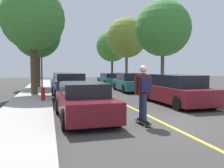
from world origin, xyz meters
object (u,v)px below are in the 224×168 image
at_px(street_tree_right_near, 127,38).
at_px(streetlamp, 41,47).
at_px(parked_car_right_near, 130,82).
at_px(parked_car_left_far, 64,81).
at_px(parked_car_right_far, 110,79).
at_px(skateboard, 143,122).
at_px(parked_car_left_nearest, 84,101).
at_px(parked_car_right_nearest, 176,90).
at_px(street_tree_left_near, 37,35).
at_px(parked_car_left_near, 69,86).
at_px(skateboarder, 143,90).
at_px(street_tree_left_nearest, 33,19).
at_px(street_tree_right_nearest, 163,29).
at_px(street_tree_right_far, 112,46).

bearing_deg(street_tree_right_near, streetlamp, -151.33).
xyz_separation_m(parked_car_right_near, streetlamp, (-6.64, 2.76, 2.77)).
xyz_separation_m(parked_car_left_far, parked_car_right_far, (4.89, 3.69, -0.06)).
bearing_deg(skateboard, parked_car_left_nearest, 142.07).
distance_m(parked_car_left_nearest, parked_car_right_nearest, 5.40).
relative_size(parked_car_left_nearest, skateboard, 4.86).
relative_size(parked_car_right_far, streetlamp, 0.71).
height_order(street_tree_right_near, streetlamp, street_tree_right_near).
relative_size(parked_car_right_near, street_tree_left_near, 0.66).
distance_m(parked_car_left_nearest, parked_car_left_far, 12.01).
height_order(parked_car_right_nearest, parked_car_right_far, parked_car_right_nearest).
distance_m(parked_car_right_nearest, street_tree_right_near, 15.38).
distance_m(parked_car_left_near, skateboarder, 8.04).
xyz_separation_m(parked_car_left_nearest, parked_car_right_nearest, (4.89, 2.27, 0.09)).
relative_size(parked_car_left_nearest, street_tree_left_nearest, 0.61).
distance_m(parked_car_left_far, street_tree_right_nearest, 8.94).
bearing_deg(parked_car_right_near, parked_car_left_far, 151.27).
xyz_separation_m(street_tree_left_nearest, skateboarder, (3.82, -9.24, -3.77)).
height_order(parked_car_right_near, street_tree_right_nearest, street_tree_right_nearest).
xyz_separation_m(streetlamp, skateboard, (3.45, -13.42, -3.37)).
bearing_deg(street_tree_right_nearest, skateboard, -119.20).
bearing_deg(street_tree_right_nearest, parked_car_right_near, 150.94).
relative_size(parked_car_right_nearest, parked_car_right_near, 1.09).
distance_m(parked_car_left_near, parked_car_left_far, 5.53).
bearing_deg(parked_car_left_nearest, parked_car_right_far, 72.68).
relative_size(street_tree_right_nearest, street_tree_right_near, 0.93).
height_order(parked_car_right_far, skateboard, parked_car_right_far).
relative_size(street_tree_right_nearest, skateboarder, 3.69).
relative_size(street_tree_right_near, street_tree_right_far, 1.07).
height_order(parked_car_left_nearest, street_tree_left_nearest, street_tree_left_nearest).
xyz_separation_m(parked_car_left_nearest, streetlamp, (-1.75, 12.10, 2.82)).
distance_m(street_tree_left_nearest, street_tree_left_near, 6.09).
relative_size(street_tree_right_nearest, streetlamp, 1.14).
bearing_deg(street_tree_right_nearest, street_tree_left_nearest, -178.22).
relative_size(parked_car_left_nearest, parked_car_left_far, 0.90).
relative_size(parked_car_left_far, street_tree_left_near, 0.70).
xyz_separation_m(street_tree_right_nearest, skateboarder, (-5.30, -9.52, -3.58)).
distance_m(street_tree_left_nearest, street_tree_right_nearest, 9.13).
bearing_deg(skateboarder, skateboard, 92.81).
xyz_separation_m(parked_car_left_nearest, street_tree_left_nearest, (-2.11, 7.87, 4.26)).
xyz_separation_m(parked_car_right_nearest, parked_car_right_near, (-0.00, 7.06, -0.04)).
distance_m(parked_car_right_nearest, parked_car_right_near, 7.06).
relative_size(streetlamp, skateboard, 6.86).
relative_size(street_tree_left_nearest, skateboarder, 3.79).
bearing_deg(street_tree_left_near, street_tree_right_near, 17.80).
xyz_separation_m(parked_car_right_far, skateboard, (-3.19, -17.03, -0.55)).
distance_m(street_tree_right_near, skateboarder, 19.40).
bearing_deg(street_tree_right_nearest, streetlamp, 155.77).
bearing_deg(skateboarder, street_tree_right_near, 73.80).
height_order(street_tree_right_near, skateboard, street_tree_right_near).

